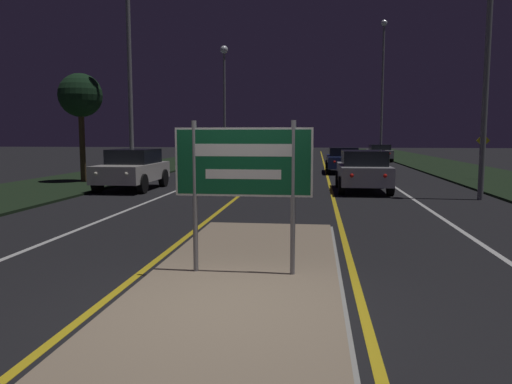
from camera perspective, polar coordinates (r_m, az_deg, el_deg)
ground_plane at (r=6.06m, az=-3.37°, el=-13.60°), size 160.00×160.00×0.00m
median_island at (r=7.35m, az=-1.42°, el=-9.61°), size 2.83×8.26×0.10m
verge_left at (r=27.75m, az=-15.43°, el=2.05°), size 5.00×100.00×0.08m
verge_right at (r=27.04m, az=25.14°, el=1.56°), size 5.00×100.00×0.08m
centre_line_yellow_left at (r=30.78m, az=1.97°, el=2.63°), size 0.12×70.00×0.01m
centre_line_yellow_right at (r=30.67m, az=7.96°, el=2.56°), size 0.12×70.00×0.01m
lane_line_white_left at (r=31.11m, az=-2.80°, el=2.66°), size 0.12×70.00×0.01m
lane_line_white_right at (r=30.83m, az=12.79°, el=2.48°), size 0.12×70.00×0.01m
edge_line_white_left at (r=31.75m, az=-8.15°, el=2.68°), size 0.10×70.00×0.01m
edge_line_white_right at (r=31.28m, az=18.27°, el=2.37°), size 0.10×70.00×0.01m
highway_sign at (r=7.07m, az=-1.46°, el=2.71°), size 1.97×0.07×2.19m
streetlight_left_near at (r=22.06m, az=-14.34°, el=16.69°), size 0.46×0.46×10.15m
streetlight_left_far at (r=39.85m, az=-3.64°, el=12.46°), size 0.61×0.61×8.98m
streetlight_right_near at (r=17.93m, az=25.09°, el=17.12°), size 0.47×0.47×9.13m
streetlight_right_far at (r=41.52m, az=14.28°, el=12.60°), size 0.48×0.48×11.02m
car_receding_0 at (r=18.95m, az=12.13°, el=2.46°), size 1.89×4.14×1.53m
car_receding_1 at (r=28.17m, az=9.88°, el=3.69°), size 1.84×4.31×1.41m
car_receding_2 at (r=41.35m, az=13.89°, el=4.42°), size 1.85×4.35×1.35m
car_approaching_0 at (r=19.78m, az=-13.92°, el=2.63°), size 1.91×4.05×1.55m
car_approaching_1 at (r=29.26m, az=0.14°, el=4.02°), size 1.99×4.40×1.53m
warning_sign at (r=25.02m, az=24.47°, el=4.20°), size 0.60×0.06×2.06m
roadside_palm_left at (r=22.91m, az=-19.43°, el=10.24°), size 1.85×1.85×4.63m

